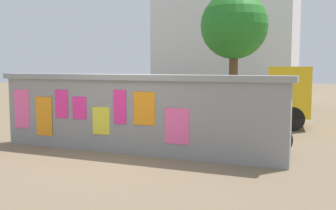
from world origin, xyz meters
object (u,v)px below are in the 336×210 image
at_px(auto_rickshaw_truck, 255,97).
at_px(bicycle_far, 144,108).
at_px(person_bystander, 67,98).
at_px(tree_roadside, 234,26).
at_px(motorcycle, 109,121).
at_px(person_walking, 176,102).
at_px(bicycle_near, 252,136).

bearing_deg(auto_rickshaw_truck, bicycle_far, 176.82).
distance_m(person_bystander, tree_roadside, 8.58).
xyz_separation_m(motorcycle, person_bystander, (-1.55, 0.32, 0.52)).
xyz_separation_m(person_walking, person_bystander, (-3.30, 0.09, 0.00)).
xyz_separation_m(bicycle_far, person_bystander, (-0.70, -3.46, 0.62)).
xyz_separation_m(bicycle_far, tree_roadside, (2.27, 4.17, 3.19)).
height_order(auto_rickshaw_truck, tree_roadside, tree_roadside).
bearing_deg(bicycle_near, auto_rickshaw_truck, 98.81).
bearing_deg(bicycle_far, person_walking, -53.75).
xyz_separation_m(motorcycle, tree_roadside, (1.41, 7.95, 3.09)).
relative_size(motorcycle, person_bystander, 1.17).
height_order(motorcycle, tree_roadside, tree_roadside).
xyz_separation_m(bicycle_near, person_walking, (-1.97, 0.53, 0.62)).
distance_m(motorcycle, person_bystander, 1.67).
relative_size(auto_rickshaw_truck, person_walking, 2.31).
bearing_deg(bicycle_near, person_bystander, 173.33).
height_order(bicycle_far, person_bystander, person_bystander).
bearing_deg(bicycle_far, bicycle_near, -41.75).
bearing_deg(bicycle_far, auto_rickshaw_truck, -3.18).
xyz_separation_m(bicycle_near, bicycle_far, (-4.57, 4.08, 0.00)).
distance_m(motorcycle, person_walking, 1.84).
bearing_deg(motorcycle, bicycle_near, -4.55).
relative_size(bicycle_near, person_bystander, 1.06).
bearing_deg(person_walking, person_bystander, 178.49).
bearing_deg(person_walking, motorcycle, -172.36).
bearing_deg(bicycle_near, bicycle_far, 138.25).
height_order(person_walking, person_bystander, same).
bearing_deg(person_bystander, bicycle_far, 78.62).
bearing_deg(bicycle_near, tree_roadside, 105.59).
xyz_separation_m(auto_rickshaw_truck, bicycle_near, (0.60, -3.86, -0.54)).
relative_size(motorcycle, bicycle_far, 1.14).
relative_size(person_bystander, tree_roadside, 0.32).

